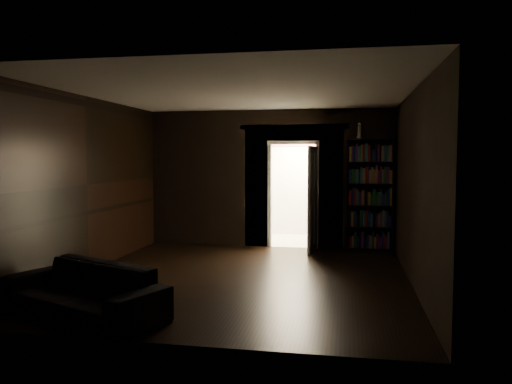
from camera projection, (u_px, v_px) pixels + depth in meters
ground at (241, 278)px, 7.58m from camera, size 5.50×5.50×0.00m
room_walls at (253, 166)px, 8.51m from camera, size 5.02×5.61×2.84m
kitchen_alcove at (298, 185)px, 11.20m from camera, size 2.20×1.80×2.60m
sofa at (84, 283)px, 5.74m from camera, size 2.23×1.61×0.79m
bookshelf at (369, 195)px, 9.69m from camera, size 0.91×0.36×2.20m
refrigerator at (326, 202)px, 11.36m from camera, size 0.86×0.81×1.65m
door at (313, 199)px, 9.61m from camera, size 0.14×0.85×2.05m
figurine at (359, 131)px, 9.68m from camera, size 0.13×0.13×0.31m
bottles at (330, 159)px, 11.27m from camera, size 0.67×0.31×0.28m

